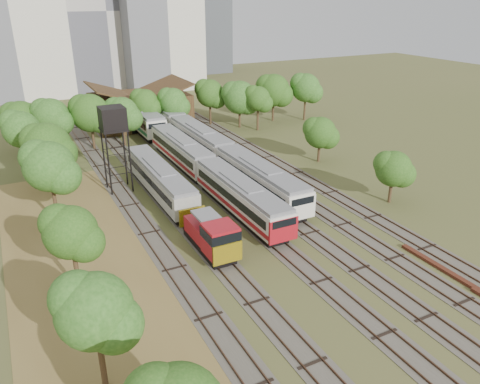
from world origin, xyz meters
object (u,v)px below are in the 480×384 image
shunter_locomotive (212,236)px  water_tower (113,121)px  railcar_green_set (200,141)px  railcar_red_set (208,171)px

shunter_locomotive → water_tower: bearing=101.4°
railcar_green_set → railcar_red_set: bearing=-108.8°
shunter_locomotive → water_tower: water_tower is taller
railcar_red_set → shunter_locomotive: (-6.00, -14.86, -0.24)m
railcar_red_set → railcar_green_set: (4.00, 11.73, 0.11)m
shunter_locomotive → water_tower: size_ratio=0.81×
railcar_red_set → shunter_locomotive: size_ratio=4.27×
shunter_locomotive → railcar_red_set: bearing=68.0°
shunter_locomotive → railcar_green_set: bearing=69.4°
railcar_green_set → shunter_locomotive: 28.41m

